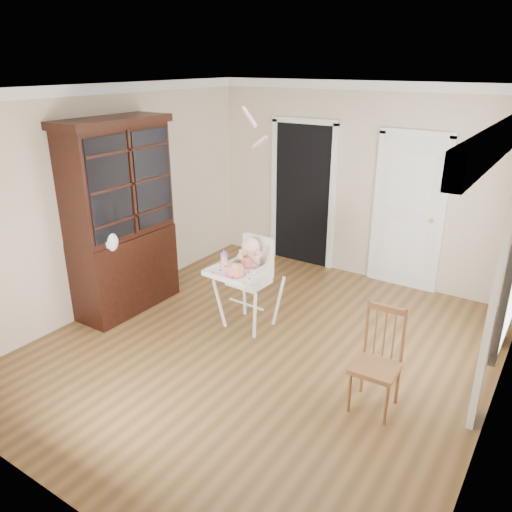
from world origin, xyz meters
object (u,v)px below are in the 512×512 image
Objects in this scene: cake at (235,271)px; china_cabinet at (121,218)px; sippy_cup at (224,259)px; high_chair at (249,273)px; dining_chair at (377,364)px.

china_cabinet is at bearing -175.29° from cake.
china_cabinet is at bearing -167.63° from sippy_cup.
high_chair is 0.33m from cake.
cake is 1.82m from dining_chair.
sippy_cup is (-0.27, 0.16, 0.03)m from cake.
sippy_cup is 0.21× the size of dining_chair.
china_cabinet is 3.42m from dining_chair.
dining_chair is (3.34, -0.17, -0.73)m from china_cabinet.
high_chair is at bearing 29.36° from sippy_cup.
dining_chair is at bearing -2.92° from china_cabinet.
high_chair is 1.89m from dining_chair.
sippy_cup is at bearing 12.37° from china_cabinet.
sippy_cup reaches higher than cake.
cake is (0.03, -0.30, 0.14)m from high_chair.
china_cabinet reaches higher than cake.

